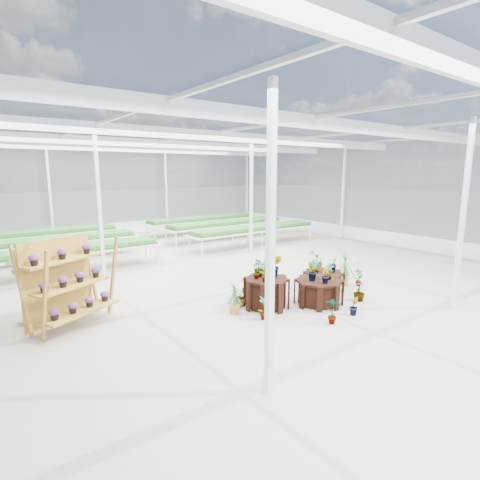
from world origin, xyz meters
TOP-DOWN VIEW (x-y plane):
  - ground_plane at (0.00, 0.00)m, footprint 24.00×24.00m
  - greenhouse_shell at (0.00, 0.00)m, footprint 18.00×24.00m
  - steel_frame at (0.00, 0.00)m, footprint 18.00×24.00m
  - nursery_benches at (0.00, 7.20)m, footprint 16.00×7.00m
  - plinth_tall at (-0.67, -1.24)m, footprint 1.15×1.15m
  - plinth_mid at (0.53, -1.84)m, footprint 1.19×1.19m
  - plinth_low at (1.53, -1.14)m, footprint 1.22×1.22m
  - shelf_rack at (-4.73, 0.45)m, footprint 2.02×1.61m
  - bird_table at (-5.55, 1.17)m, footprint 0.45×0.45m
  - nursery_plants at (0.51, -1.07)m, footprint 4.52×3.54m

SIDE VIEW (x-z plane):
  - ground_plane at x=0.00m, z-range 0.00..0.00m
  - plinth_low at x=1.53m, z-range 0.00..0.50m
  - plinth_mid at x=0.53m, z-range 0.00..0.62m
  - plinth_tall at x=-0.67m, z-range 0.00..0.74m
  - nursery_benches at x=0.00m, z-range 0.00..0.84m
  - nursery_plants at x=0.51m, z-range -0.12..1.18m
  - bird_table at x=-5.55m, z-range 0.00..1.63m
  - shelf_rack at x=-4.73m, z-range 0.00..1.89m
  - greenhouse_shell at x=0.00m, z-range 0.00..4.50m
  - steel_frame at x=0.00m, z-range 0.00..4.50m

